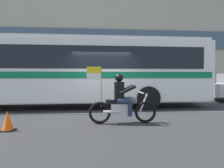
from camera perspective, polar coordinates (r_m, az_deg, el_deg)
ground_plane at (r=9.00m, az=-2.76°, el=-7.32°), size 60.00×60.00×0.00m
sidewalk_curb at (r=14.04m, az=-3.82°, el=-3.58°), size 28.00×3.80×0.15m
lane_center_stripe at (r=8.41m, az=-2.55°, el=-7.96°), size 26.60×0.14×0.01m
office_building_facade at (r=16.92m, az=-4.14°, el=18.28°), size 28.00×0.89×12.34m
transit_bus at (r=10.14m, az=-12.67°, el=4.39°), size 13.47×2.70×3.22m
motorcycle_with_rider at (r=6.57m, az=2.76°, el=-4.99°), size 2.20×0.64×1.78m
traffic_cone at (r=6.42m, az=-26.63°, el=-9.08°), size 0.36×0.36×0.55m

